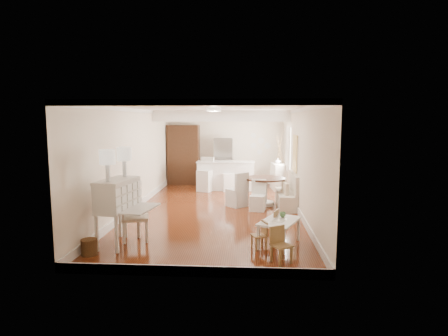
# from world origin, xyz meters

# --- Properties ---
(room) EXTENTS (9.00, 9.04, 2.82)m
(room) POSITION_xyz_m (0.04, 0.32, 1.98)
(room) COLOR brown
(room) RESTS_ON ground
(secretary_bureau) EXTENTS (1.19, 1.21, 1.33)m
(secretary_bureau) POSITION_xyz_m (-1.70, -3.02, 0.67)
(secretary_bureau) COLOR silver
(secretary_bureau) RESTS_ON ground
(gustavian_armchair) EXTENTS (0.69, 0.69, 0.99)m
(gustavian_armchair) POSITION_xyz_m (-1.44, -2.72, 0.49)
(gustavian_armchair) COLOR silver
(gustavian_armchair) RESTS_ON ground
(wicker_basket) EXTENTS (0.39, 0.39, 0.30)m
(wicker_basket) POSITION_xyz_m (-2.05, -3.63, 0.15)
(wicker_basket) COLOR #4E3118
(wicker_basket) RESTS_ON ground
(kids_table) EXTENTS (0.98, 1.18, 0.51)m
(kids_table) POSITION_xyz_m (1.52, -2.86, 0.25)
(kids_table) COLOR silver
(kids_table) RESTS_ON ground
(kids_chair_a) EXTENTS (0.35, 0.35, 0.56)m
(kids_chair_a) POSITION_xyz_m (1.11, -3.12, 0.28)
(kids_chair_a) COLOR #A77D4C
(kids_chair_a) RESTS_ON ground
(kids_chair_b) EXTENTS (0.40, 0.40, 0.64)m
(kids_chair_b) POSITION_xyz_m (1.35, -2.49, 0.32)
(kids_chair_b) COLOR #AF844F
(kids_chair_b) RESTS_ON ground
(kids_chair_c) EXTENTS (0.43, 0.43, 0.65)m
(kids_chair_c) POSITION_xyz_m (1.47, -3.81, 0.32)
(kids_chair_c) COLOR olive
(kids_chair_c) RESTS_ON ground
(banquette) EXTENTS (0.52, 1.60, 0.98)m
(banquette) POSITION_xyz_m (1.99, 0.50, 0.49)
(banquette) COLOR silver
(banquette) RESTS_ON ground
(dining_table) EXTENTS (1.47, 1.47, 0.82)m
(dining_table) POSITION_xyz_m (1.38, 0.69, 0.41)
(dining_table) COLOR #412115
(dining_table) RESTS_ON ground
(slip_chair_near) EXTENTS (0.47, 0.49, 0.85)m
(slip_chair_near) POSITION_xyz_m (1.16, 0.01, 0.42)
(slip_chair_near) COLOR white
(slip_chair_near) RESTS_ON ground
(slip_chair_far) EXTENTS (0.69, 0.69, 1.00)m
(slip_chair_far) POSITION_xyz_m (0.58, 0.50, 0.50)
(slip_chair_far) COLOR silver
(slip_chair_far) RESTS_ON ground
(breakfast_counter) EXTENTS (2.05, 0.65, 1.03)m
(breakfast_counter) POSITION_xyz_m (0.10, 3.10, 0.52)
(breakfast_counter) COLOR white
(breakfast_counter) RESTS_ON ground
(bar_stool_left) EXTENTS (0.61, 0.61, 1.19)m
(bar_stool_left) POSITION_xyz_m (-0.60, 2.78, 0.59)
(bar_stool_left) COLOR silver
(bar_stool_left) RESTS_ON ground
(bar_stool_right) EXTENTS (0.51, 0.51, 0.99)m
(bar_stool_right) POSITION_xyz_m (0.18, 2.89, 0.50)
(bar_stool_right) COLOR white
(bar_stool_right) RESTS_ON ground
(pantry_cabinet) EXTENTS (1.20, 0.60, 2.30)m
(pantry_cabinet) POSITION_xyz_m (-1.60, 4.18, 1.15)
(pantry_cabinet) COLOR #381E11
(pantry_cabinet) RESTS_ON ground
(fridge) EXTENTS (0.75, 0.65, 1.80)m
(fridge) POSITION_xyz_m (0.30, 4.15, 0.90)
(fridge) COLOR silver
(fridge) RESTS_ON ground
(sideboard) EXTENTS (0.56, 1.04, 0.95)m
(sideboard) POSITION_xyz_m (2.00, 3.16, 0.48)
(sideboard) COLOR silver
(sideboard) RESTS_ON ground
(pencil_cup) EXTENTS (0.15, 0.15, 0.10)m
(pencil_cup) POSITION_xyz_m (1.60, -2.61, 0.56)
(pencil_cup) COLOR #5A9A5B
(pencil_cup) RESTS_ON kids_table
(branch_vase) EXTENTS (0.22, 0.22, 0.20)m
(branch_vase) POSITION_xyz_m (1.95, 3.13, 1.05)
(branch_vase) COLOR white
(branch_vase) RESTS_ON sideboard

